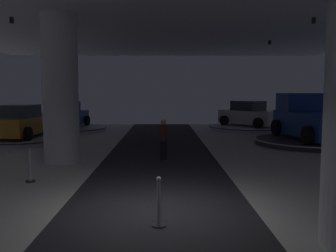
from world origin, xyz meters
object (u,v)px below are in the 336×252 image
display_car_deep_left (65,116)px  display_platform_far_right (312,141)px  display_platform_far_left (22,139)px  column_left (60,89)px  display_car_deep_right (249,115)px  display_car_far_left (21,123)px  display_platform_deep_left (66,129)px  visitor_walking_near (163,137)px  display_platform_deep_right (249,128)px  pickup_truck_far_right (310,120)px

display_car_deep_left → display_platform_far_right: size_ratio=0.78×
display_platform_far_left → column_left: bearing=-57.2°
column_left → display_platform_far_right: column_left is taller
display_platform_far_right → column_left: bearing=-158.2°
column_left → display_platform_far_right: (11.34, 4.55, -2.60)m
display_car_deep_right → display_car_deep_left: size_ratio=1.00×
display_platform_far_right → display_car_far_left: size_ratio=1.31×
display_platform_deep_left → visitor_walking_near: size_ratio=3.41×
display_car_deep_right → display_platform_far_right: size_ratio=0.77×
display_platform_deep_right → display_car_deep_right: bearing=129.2°
pickup_truck_far_right → display_platform_far_left: 15.07m
display_platform_deep_left → pickup_truck_far_right: size_ratio=0.99×
display_car_deep_left → display_platform_far_right: bearing=-24.3°
display_car_far_left → display_platform_far_left: bearing=85.6°
display_car_deep_left → visitor_walking_near: display_car_deep_left is taller
display_car_deep_left → pickup_truck_far_right: pickup_truck_far_right is taller
display_platform_far_right → display_platform_far_left: 15.08m
display_car_deep_left → display_platform_far_left: display_car_deep_left is taller
display_platform_far_right → display_platform_far_left: (-15.03, 1.18, -0.01)m
display_car_deep_right → display_platform_deep_left: size_ratio=0.81×
display_car_deep_left → display_car_far_left: (-0.95, -5.21, -0.00)m
column_left → display_platform_deep_left: 11.57m
display_car_deep_left → display_car_far_left: bearing=-100.3°
display_platform_deep_right → visitor_walking_near: (-5.92, -11.00, 0.74)m
display_platform_deep_right → display_platform_far_right: bearing=-76.9°
display_platform_far_left → display_car_deep_right: bearing=23.0°
pickup_truck_far_right → display_car_deep_left: bearing=156.7°
display_platform_far_right → visitor_walking_near: size_ratio=3.57×
display_platform_deep_right → display_car_deep_right: size_ratio=1.26×
display_platform_deep_right → display_car_far_left: display_car_far_left is taller
display_platform_deep_left → display_platform_far_right: 15.46m
visitor_walking_near → display_car_deep_right: bearing=61.8°
display_platform_far_right → visitor_walking_near: (-7.52, -4.16, 0.75)m
display_platform_far_left → display_car_far_left: display_car_far_left is taller
display_platform_deep_right → display_platform_far_left: size_ratio=1.03×
column_left → display_car_deep_right: (9.73, 11.41, -1.68)m
display_car_deep_right → display_platform_deep_left: bearing=-177.8°
display_platform_deep_right → display_car_deep_right: (-0.02, 0.02, 0.90)m
display_car_deep_left → display_platform_far_left: 5.34m
display_platform_deep_right → display_car_deep_right: display_car_deep_right is taller
display_platform_far_right → display_car_far_left: 15.10m
display_platform_deep_right → column_left: bearing=-130.6°
display_platform_far_right → display_car_far_left: bearing=175.6°
column_left → display_car_deep_left: column_left is taller
display_platform_deep_left → display_car_deep_left: 0.88m
visitor_walking_near → pickup_truck_far_right: bearing=30.9°
display_platform_far_left → display_platform_deep_left: bearing=79.6°
display_car_deep_right → display_platform_far_left: (-13.42, -5.69, -0.92)m
display_car_deep_left → display_platform_far_left: bearing=-100.4°
display_platform_deep_right → visitor_walking_near: bearing=-118.3°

